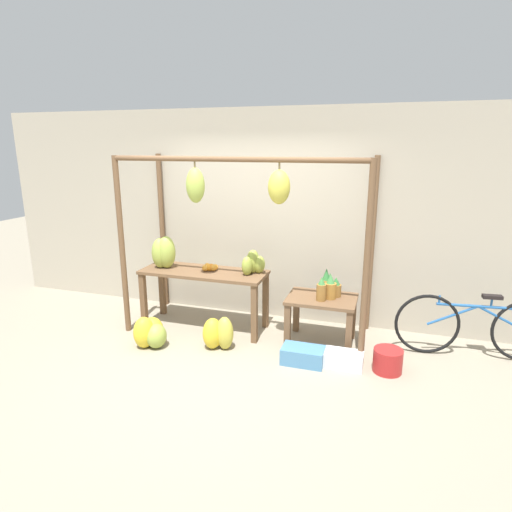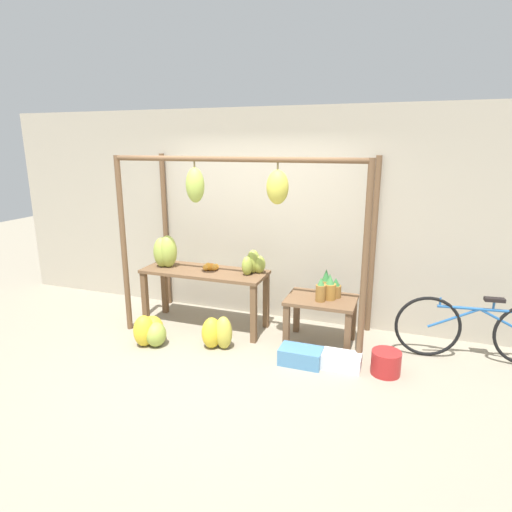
% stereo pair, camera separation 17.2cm
% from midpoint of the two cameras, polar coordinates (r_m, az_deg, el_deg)
% --- Properties ---
extents(ground_plane, '(20.00, 20.00, 0.00)m').
position_cam_midpoint_polar(ground_plane, '(4.80, -4.47, -14.49)').
color(ground_plane, gray).
extents(shop_wall_back, '(8.00, 0.08, 2.80)m').
position_cam_midpoint_polar(shop_wall_back, '(5.78, 1.78, 5.36)').
color(shop_wall_back, '#B2A893').
rests_on(shop_wall_back, ground_plane).
extents(stall_awning, '(3.00, 1.13, 2.21)m').
position_cam_midpoint_polar(stall_awning, '(4.97, -0.86, 5.49)').
color(stall_awning, brown).
rests_on(stall_awning, ground_plane).
extents(display_table_main, '(1.61, 0.58, 0.77)m').
position_cam_midpoint_polar(display_table_main, '(5.55, -5.97, -3.16)').
color(display_table_main, brown).
rests_on(display_table_main, ground_plane).
extents(display_table_side, '(0.81, 0.59, 0.58)m').
position_cam_midpoint_polar(display_table_side, '(5.17, 9.62, -6.86)').
color(display_table_side, brown).
rests_on(display_table_side, ground_plane).
extents(banana_pile_on_table, '(0.39, 0.32, 0.42)m').
position_cam_midpoint_polar(banana_pile_on_table, '(5.68, -11.16, 0.55)').
color(banana_pile_on_table, '#9EB247').
rests_on(banana_pile_on_table, display_table_main).
extents(orange_pile, '(0.18, 0.17, 0.09)m').
position_cam_midpoint_polar(orange_pile, '(5.49, -5.18, -1.47)').
color(orange_pile, orange).
rests_on(orange_pile, display_table_main).
extents(pineapple_cluster, '(0.27, 0.31, 0.34)m').
position_cam_midpoint_polar(pineapple_cluster, '(5.10, 10.56, -4.22)').
color(pineapple_cluster, '#A3702D').
rests_on(pineapple_cluster, display_table_side).
extents(banana_pile_ground_left, '(0.43, 0.49, 0.38)m').
position_cam_midpoint_polar(banana_pile_ground_left, '(5.32, -12.95, -9.74)').
color(banana_pile_ground_left, '#9EB247').
rests_on(banana_pile_ground_left, ground_plane).
extents(banana_pile_ground_right, '(0.43, 0.32, 0.40)m').
position_cam_midpoint_polar(banana_pile_ground_right, '(5.11, -4.25, -10.17)').
color(banana_pile_ground_right, gold).
rests_on(banana_pile_ground_right, ground_plane).
extents(fruit_crate_white, '(0.46, 0.27, 0.18)m').
position_cam_midpoint_polar(fruit_crate_white, '(4.83, 7.02, -13.11)').
color(fruit_crate_white, '#4C84B2').
rests_on(fruit_crate_white, ground_plane).
extents(blue_bucket, '(0.31, 0.31, 0.25)m').
position_cam_midpoint_polar(blue_bucket, '(4.82, 17.94, -13.39)').
color(blue_bucket, '#AD2323').
rests_on(blue_bucket, ground_plane).
extents(parked_bicycle, '(1.73, 0.24, 0.75)m').
position_cam_midpoint_polar(parked_bicycle, '(5.37, 28.25, -8.64)').
color(parked_bicycle, black).
rests_on(parked_bicycle, ground_plane).
extents(papaya_pile, '(0.32, 0.33, 0.30)m').
position_cam_midpoint_polar(papaya_pile, '(5.31, 0.46, -1.03)').
color(papaya_pile, '#93A33D').
rests_on(papaya_pile, display_table_main).
extents(fruit_crate_purple, '(0.41, 0.25, 0.16)m').
position_cam_midpoint_polar(fruit_crate_purple, '(4.83, 12.35, -13.49)').
color(fruit_crate_purple, silver).
rests_on(fruit_crate_purple, ground_plane).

